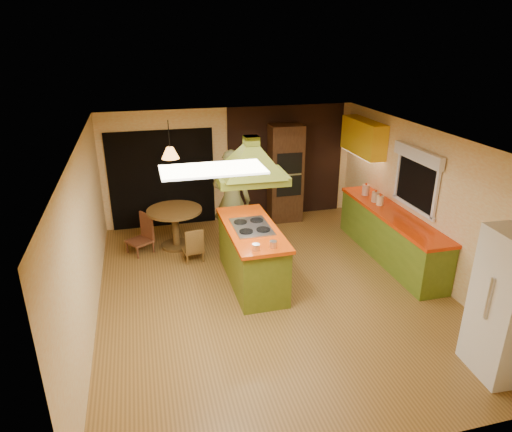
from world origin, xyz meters
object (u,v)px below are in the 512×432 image
object	(u,v)px
wall_oven	(285,173)
canister_large	(366,190)
man	(232,200)
dining_table	(175,220)
kitchen_island	(252,254)

from	to	relation	value
wall_oven	canister_large	xyz separation A→B (m)	(1.25, -1.36, -0.05)
man	dining_table	xyz separation A→B (m)	(-1.07, 0.33, -0.43)
wall_oven	dining_table	bearing A→B (deg)	-158.32
kitchen_island	canister_large	distance (m)	2.95
kitchen_island	wall_oven	xyz separation A→B (m)	(1.39, 2.56, 0.56)
man	dining_table	world-z (taller)	man
man	canister_large	world-z (taller)	man
wall_oven	canister_large	distance (m)	1.85
canister_large	wall_oven	bearing A→B (deg)	132.62
kitchen_island	canister_large	bearing A→B (deg)	23.77
wall_oven	kitchen_island	bearing A→B (deg)	-116.01
kitchen_island	canister_large	size ratio (longest dim) A/B	9.53
man	canister_large	distance (m)	2.71
wall_oven	dining_table	world-z (taller)	wall_oven
kitchen_island	wall_oven	world-z (taller)	wall_oven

